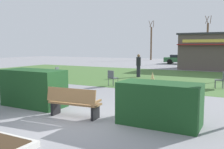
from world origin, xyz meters
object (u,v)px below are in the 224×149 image
Objects in this scene: parked_car_center_slot at (224,60)px; tree_right_bg at (207,42)px; person_strolling at (139,65)px; cafe_chair_east at (221,79)px; cafe_chair_west at (59,73)px; cafe_chair_center at (112,77)px; parked_car_west_slot at (181,59)px; park_bench at (74,102)px; tree_left_bg at (151,43)px.

tree_right_bg is (-2.69, 5.58, 2.35)m from parked_car_center_slot.
cafe_chair_east is at bearing 118.07° from person_strolling.
cafe_chair_west is at bearing -170.82° from cafe_chair_east.
cafe_chair_east is 1.00× the size of cafe_chair_center.
person_strolling is at bearing 47.30° from cafe_chair_west.
cafe_chair_east and cafe_chair_center have the same top height.
parked_car_west_slot is 6.56m from tree_right_bg.
park_bench is at bearing -84.11° from parked_car_west_slot.
cafe_chair_west is at bearing -102.86° from tree_right_bg.
cafe_chair_west is 4.26m from cafe_chair_center.
park_bench is 0.26× the size of tree_left_bg.
cafe_chair_center is (-5.54, -2.00, 0.00)m from cafe_chair_east.
person_strolling reaches higher than parked_car_west_slot.
tree_left_bg is (-11.99, 7.78, 2.32)m from parked_car_center_slot.
parked_car_center_slot is (4.36, 20.72, 0.12)m from cafe_chair_center.
person_strolling is 21.81m from tree_right_bg.
person_strolling is at bearing -106.18° from parked_car_center_slot.
cafe_chair_west is at bearing -112.94° from parked_car_center_slot.
parked_car_center_slot is at bearing 93.60° from cafe_chair_east.
parked_car_west_slot is 0.66× the size of tree_left_bg.
tree_right_bg is (-3.87, 24.31, 2.46)m from cafe_chair_east.
park_bench reaches higher than cafe_chair_center.
cafe_chair_east is at bearing -86.40° from parked_car_center_slot.
cafe_chair_center is 20.74m from parked_car_west_slot.
park_bench is 0.40× the size of parked_car_center_slot.
tree_left_bg is at bearing 116.42° from cafe_chair_east.
parked_car_west_slot is at bearing -48.90° from tree_left_bg.
park_bench is 36.07m from tree_left_bg.
cafe_chair_west is at bearing -83.11° from tree_left_bg.
cafe_chair_west and cafe_chair_east have the same top height.
cafe_chair_east is 0.20× the size of parked_car_center_slot.
cafe_chair_west is 0.13× the size of tree_left_bg.
park_bench is 1.95× the size of cafe_chair_west.
parked_car_center_slot is (-1.18, 18.73, 0.12)m from cafe_chair_east.
parked_car_west_slot is (-6.38, 18.72, 0.12)m from cafe_chair_east.
parked_car_center_slot reaches higher than cafe_chair_center.
person_strolling is 0.25× the size of tree_right_bg.
person_strolling is 0.25× the size of tree_left_bg.
cafe_chair_east is 29.70m from tree_left_bg.
park_bench is 8.94m from cafe_chair_east.
parked_car_center_slot is (5.20, 0.01, 0.00)m from parked_car_west_slot.
tree_right_bg reaches higher than cafe_chair_center.
person_strolling is at bearing 93.56° from cafe_chair_center.
park_bench is 9.04m from cafe_chair_west.
park_bench is at bearing 64.45° from person_strolling.
cafe_chair_east is 18.76m from parked_car_center_slot.
cafe_chair_east is 6.43m from person_strolling.
parked_car_center_slot is at bearing -32.97° from tree_left_bg.
tree_right_bg reaches higher than person_strolling.
cafe_chair_center is 21.18m from parked_car_center_slot.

